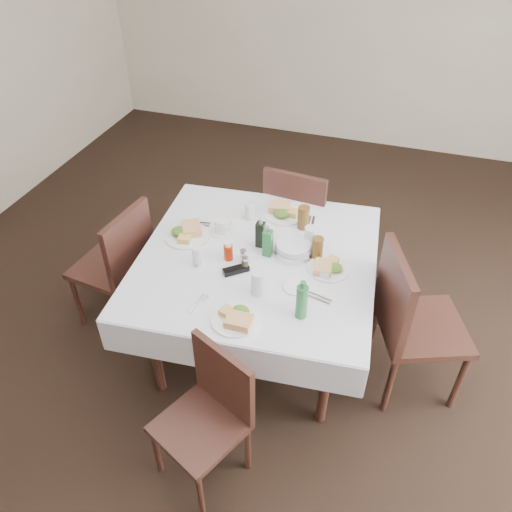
# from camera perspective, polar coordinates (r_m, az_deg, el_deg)

# --- Properties ---
(ground_plane) EXTENTS (7.00, 7.00, 0.00)m
(ground_plane) POSITION_cam_1_polar(r_m,az_deg,el_deg) (3.34, 2.86, -13.24)
(ground_plane) COLOR black
(room_shell) EXTENTS (6.04, 7.04, 2.80)m
(room_shell) POSITION_cam_1_polar(r_m,az_deg,el_deg) (2.24, 4.29, 14.46)
(room_shell) COLOR beige
(room_shell) RESTS_ON ground
(dining_table) EXTENTS (1.51, 1.51, 0.76)m
(dining_table) POSITION_cam_1_polar(r_m,az_deg,el_deg) (3.02, 0.12, -1.17)
(dining_table) COLOR black
(dining_table) RESTS_ON ground
(chair_north) EXTENTS (0.49, 0.49, 0.96)m
(chair_north) POSITION_cam_1_polar(r_m,az_deg,el_deg) (3.71, 4.79, 4.59)
(chair_north) COLOR black
(chair_north) RESTS_ON ground
(chair_south) EXTENTS (0.52, 0.52, 0.83)m
(chair_south) POSITION_cam_1_polar(r_m,az_deg,el_deg) (2.62, -5.18, -16.99)
(chair_south) COLOR black
(chair_south) RESTS_ON ground
(chair_east) EXTENTS (0.62, 0.62, 1.01)m
(chair_east) POSITION_cam_1_polar(r_m,az_deg,el_deg) (2.99, 17.02, -6.74)
(chair_east) COLOR black
(chair_east) RESTS_ON ground
(chair_west) EXTENTS (0.49, 0.49, 0.94)m
(chair_west) POSITION_cam_1_polar(r_m,az_deg,el_deg) (3.42, -15.30, -0.54)
(chair_west) COLOR black
(chair_west) RESTS_ON ground
(meal_north) EXTENTS (0.27, 0.27, 0.06)m
(meal_north) POSITION_cam_1_polar(r_m,az_deg,el_deg) (3.32, 3.10, 5.09)
(meal_north) COLOR white
(meal_north) RESTS_ON dining_table
(meal_south) EXTENTS (0.25, 0.25, 0.06)m
(meal_south) POSITION_cam_1_polar(r_m,az_deg,el_deg) (2.58, -2.22, -7.07)
(meal_south) COLOR white
(meal_south) RESTS_ON dining_table
(meal_east) EXTENTS (0.24, 0.24, 0.05)m
(meal_east) POSITION_cam_1_polar(r_m,az_deg,el_deg) (2.90, 8.25, -1.30)
(meal_east) COLOR white
(meal_east) RESTS_ON dining_table
(meal_west) EXTENTS (0.28, 0.28, 0.06)m
(meal_west) POSITION_cam_1_polar(r_m,az_deg,el_deg) (3.15, -7.90, 2.62)
(meal_west) COLOR white
(meal_west) RESTS_ON dining_table
(side_plate_a) EXTENTS (0.14, 0.14, 0.01)m
(side_plate_a) POSITION_cam_1_polar(r_m,az_deg,el_deg) (3.33, -2.32, 4.83)
(side_plate_a) COLOR white
(side_plate_a) RESTS_ON dining_table
(side_plate_b) EXTENTS (0.14, 0.14, 0.01)m
(side_plate_b) POSITION_cam_1_polar(r_m,az_deg,el_deg) (2.77, 4.50, -3.57)
(side_plate_b) COLOR white
(side_plate_b) RESTS_ON dining_table
(water_n) EXTENTS (0.06, 0.06, 0.12)m
(water_n) POSITION_cam_1_polar(r_m,az_deg,el_deg) (3.25, -0.69, 5.16)
(water_n) COLOR silver
(water_n) RESTS_ON dining_table
(water_s) EXTENTS (0.08, 0.08, 0.15)m
(water_s) POSITION_cam_1_polar(r_m,az_deg,el_deg) (2.69, 0.27, -3.07)
(water_s) COLOR silver
(water_s) RESTS_ON dining_table
(water_e) EXTENTS (0.08, 0.08, 0.14)m
(water_e) POSITION_cam_1_polar(r_m,az_deg,el_deg) (3.02, 6.25, 2.12)
(water_e) COLOR silver
(water_e) RESTS_ON dining_table
(water_w) EXTENTS (0.07, 0.07, 0.12)m
(water_w) POSITION_cam_1_polar(r_m,az_deg,el_deg) (2.90, -6.62, 0.04)
(water_w) COLOR silver
(water_w) RESTS_ON dining_table
(iced_tea_a) EXTENTS (0.07, 0.07, 0.15)m
(iced_tea_a) POSITION_cam_1_polar(r_m,az_deg,el_deg) (3.18, 5.44, 4.39)
(iced_tea_a) COLOR brown
(iced_tea_a) RESTS_ON dining_table
(iced_tea_b) EXTENTS (0.07, 0.07, 0.14)m
(iced_tea_b) POSITION_cam_1_polar(r_m,az_deg,el_deg) (2.95, 7.01, 0.90)
(iced_tea_b) COLOR brown
(iced_tea_b) RESTS_ON dining_table
(bread_basket) EXTENTS (0.23, 0.23, 0.08)m
(bread_basket) POSITION_cam_1_polar(r_m,az_deg,el_deg) (2.98, 4.29, 0.82)
(bread_basket) COLOR silver
(bread_basket) RESTS_ON dining_table
(oil_cruet_dark) EXTENTS (0.05, 0.05, 0.21)m
(oil_cruet_dark) POSITION_cam_1_polar(r_m,az_deg,el_deg) (3.00, 0.52, 2.60)
(oil_cruet_dark) COLOR black
(oil_cruet_dark) RESTS_ON dining_table
(oil_cruet_green) EXTENTS (0.05, 0.05, 0.22)m
(oil_cruet_green) POSITION_cam_1_polar(r_m,az_deg,el_deg) (2.93, 1.35, 1.63)
(oil_cruet_green) COLOR #266E36
(oil_cruet_green) RESTS_ON dining_table
(ketchup_bottle) EXTENTS (0.05, 0.05, 0.12)m
(ketchup_bottle) POSITION_cam_1_polar(r_m,az_deg,el_deg) (2.93, -3.19, 0.52)
(ketchup_bottle) COLOR #AC2405
(ketchup_bottle) RESTS_ON dining_table
(salt_shaker) EXTENTS (0.04, 0.04, 0.09)m
(salt_shaker) POSITION_cam_1_polar(r_m,az_deg,el_deg) (2.91, -1.46, -0.01)
(salt_shaker) COLOR white
(salt_shaker) RESTS_ON dining_table
(pepper_shaker) EXTENTS (0.04, 0.04, 0.09)m
(pepper_shaker) POSITION_cam_1_polar(r_m,az_deg,el_deg) (2.86, -1.25, -0.88)
(pepper_shaker) COLOR #403424
(pepper_shaker) RESTS_ON dining_table
(coffee_mug) EXTENTS (0.14, 0.14, 0.10)m
(coffee_mug) POSITION_cam_1_polar(r_m,az_deg,el_deg) (3.14, -3.94, 3.34)
(coffee_mug) COLOR white
(coffee_mug) RESTS_ON dining_table
(sunglasses) EXTENTS (0.15, 0.14, 0.03)m
(sunglasses) POSITION_cam_1_polar(r_m,az_deg,el_deg) (2.86, -2.30, -1.59)
(sunglasses) COLOR black
(sunglasses) RESTS_ON dining_table
(green_bottle) EXTENTS (0.06, 0.06, 0.24)m
(green_bottle) POSITION_cam_1_polar(r_m,az_deg,el_deg) (2.55, 5.25, -5.16)
(green_bottle) COLOR #266E36
(green_bottle) RESTS_ON dining_table
(sugar_caddy) EXTENTS (0.10, 0.06, 0.05)m
(sugar_caddy) POSITION_cam_1_polar(r_m,az_deg,el_deg) (2.85, 7.55, -1.94)
(sugar_caddy) COLOR white
(sugar_caddy) RESTS_ON dining_table
(cutlery_n) EXTENTS (0.06, 0.18, 0.01)m
(cutlery_n) POSITION_cam_1_polar(r_m,az_deg,el_deg) (3.25, 6.25, 3.68)
(cutlery_n) COLOR silver
(cutlery_n) RESTS_ON dining_table
(cutlery_s) EXTENTS (0.06, 0.16, 0.01)m
(cutlery_s) POSITION_cam_1_polar(r_m,az_deg,el_deg) (2.69, -6.56, -5.45)
(cutlery_s) COLOR silver
(cutlery_s) RESTS_ON dining_table
(cutlery_e) EXTENTS (0.18, 0.08, 0.01)m
(cutlery_e) POSITION_cam_1_polar(r_m,az_deg,el_deg) (2.73, 6.92, -4.70)
(cutlery_e) COLOR silver
(cutlery_e) RESTS_ON dining_table
(cutlery_w) EXTENTS (0.19, 0.07, 0.01)m
(cutlery_w) POSITION_cam_1_polar(r_m,az_deg,el_deg) (3.26, -6.85, 3.70)
(cutlery_w) COLOR silver
(cutlery_w) RESTS_ON dining_table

